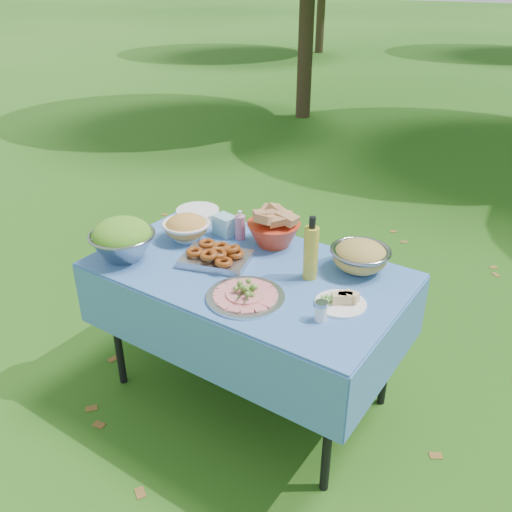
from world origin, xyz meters
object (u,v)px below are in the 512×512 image
Objects in this scene: salad_bowl at (122,239)px; bread_bowl at (274,228)px; plate_stack at (198,215)px; charcuterie_platter at (245,290)px; picnic_table at (249,334)px; oil_bottle at (311,248)px; pasta_bowl_steel at (360,256)px.

salad_bowl is 0.75m from bread_bowl.
plate_stack is 0.86m from charcuterie_platter.
picnic_table is 0.49m from charcuterie_platter.
oil_bottle is (0.83, -0.21, 0.12)m from plate_stack.
plate_stack is at bearing 179.22° from pasta_bowl_steel.
oil_bottle is (-0.16, -0.19, 0.08)m from pasta_bowl_steel.
charcuterie_platter is 1.13× the size of oil_bottle.
charcuterie_platter is (0.69, -0.52, 0.00)m from plate_stack.
oil_bottle is at bearing 21.92° from salad_bowl.
salad_bowl is 0.91m from oil_bottle.
oil_bottle is (0.28, 0.09, 0.53)m from picnic_table.
picnic_table is 4.65× the size of salad_bowl.
charcuterie_platter is at bearing -70.66° from bread_bowl.
oil_bottle reaches higher than bread_bowl.
pasta_bowl_steel is 0.59m from charcuterie_platter.
plate_stack is (0.02, 0.55, -0.07)m from salad_bowl.
picnic_table is 5.29× the size of pasta_bowl_steel.
plate_stack is at bearing 88.27° from salad_bowl.
plate_stack is 0.99m from pasta_bowl_steel.
picnic_table is 6.08× the size of plate_stack.
picnic_table is 4.82× the size of oil_bottle.
salad_bowl is 1.14m from pasta_bowl_steel.
salad_bowl is (-0.56, -0.25, 0.48)m from picnic_table.
picnic_table is 0.69m from pasta_bowl_steel.
plate_stack is 0.87× the size of pasta_bowl_steel.
oil_bottle is at bearing -13.97° from plate_stack.
picnic_table is at bearing 122.37° from charcuterie_platter.
pasta_bowl_steel is (0.44, 0.28, 0.45)m from picnic_table.
charcuterie_platter reaches higher than picnic_table.
plate_stack is (-0.55, 0.30, 0.41)m from picnic_table.
oil_bottle is at bearing 65.27° from charcuterie_platter.
picnic_table is 0.61m from oil_bottle.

